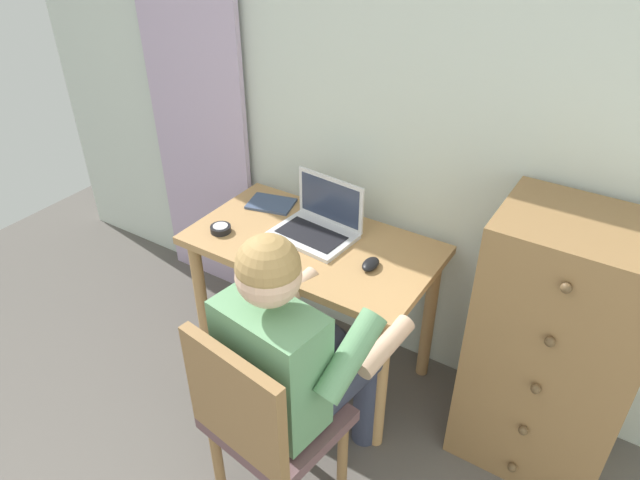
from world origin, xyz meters
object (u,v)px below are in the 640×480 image
computer_mouse (371,264)px  person_seated (297,352)px  laptop (319,223)px  desk (313,264)px  desk_clock (221,229)px  dresser (553,349)px  notebook_pad (271,204)px  chair (263,420)px

computer_mouse → person_seated: bearing=-94.1°
computer_mouse → laptop: bearing=158.6°
desk → desk_clock: desk_clock is taller
desk_clock → person_seated: bearing=-30.0°
person_seated → desk_clock: bearing=150.0°
desk → dresser: size_ratio=0.96×
desk → desk_clock: bearing=-158.6°
notebook_pad → dresser: bearing=-17.3°
chair → person_seated: size_ratio=0.73×
dresser → notebook_pad: (-1.35, 0.07, 0.18)m
dresser → desk: bearing=-174.9°
laptop → notebook_pad: bearing=165.1°
chair → person_seated: 0.26m
computer_mouse → notebook_pad: size_ratio=0.48×
desk → dresser: 1.02m
chair → laptop: (-0.28, 0.79, 0.28)m
desk → chair: bearing=-69.8°
desk → desk_clock: size_ratio=11.77×
desk → computer_mouse: bearing=-6.1°
person_seated → laptop: size_ratio=3.32×
chair → desk_clock: size_ratio=9.78×
computer_mouse → chair: bearing=-95.7°
dresser → desk_clock: (-1.39, -0.24, 0.19)m
computer_mouse → desk: bearing=170.8°
chair → laptop: bearing=109.5°
person_seated → laptop: (-0.30, 0.61, 0.10)m
dresser → laptop: 1.05m
dresser → computer_mouse: (-0.72, -0.12, 0.19)m
desk_clock → notebook_pad: size_ratio=0.43×
laptop → desk_clock: (-0.37, -0.22, -0.04)m
desk → computer_mouse: size_ratio=10.59×
person_seated → notebook_pad: (-0.62, 0.69, 0.06)m
dresser → desk_clock: size_ratio=12.32×
desk → dresser: (1.01, 0.09, -0.05)m
desk → chair: (0.26, -0.72, -0.11)m
person_seated → computer_mouse: (0.01, 0.50, 0.07)m
desk → person_seated: 0.61m
laptop → notebook_pad: laptop is taller
notebook_pad → chair: bearing=-70.0°
desk → laptop: bearing=102.2°
desk → notebook_pad: notebook_pad is taller
laptop → desk_clock: bearing=-148.9°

